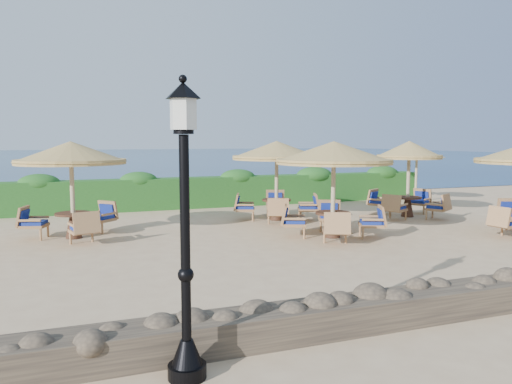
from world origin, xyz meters
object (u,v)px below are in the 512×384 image
cafe_set_0 (334,168)px  cafe_set_4 (409,170)px  extra_parasol (417,152)px  cafe_set_2 (71,167)px  cafe_set_3 (277,165)px  lamp_post (185,244)px

cafe_set_0 → cafe_set_4: bearing=28.8°
extra_parasol → cafe_set_2: size_ratio=0.81×
extra_parasol → cafe_set_3: cafe_set_3 is taller
cafe_set_0 → cafe_set_4: same height
cafe_set_2 → cafe_set_0: bearing=-19.6°
cafe_set_0 → cafe_set_4: size_ratio=1.16×
cafe_set_0 → cafe_set_2: size_ratio=1.09×
cafe_set_2 → cafe_set_3: size_ratio=0.99×
cafe_set_0 → cafe_set_3: same height
extra_parasol → lamp_post: bearing=-136.4°
cafe_set_4 → cafe_set_0: bearing=-151.2°
extra_parasol → cafe_set_4: size_ratio=0.87×
lamp_post → cafe_set_4: lamp_post is taller
cafe_set_0 → cafe_set_4: (4.30, 2.36, -0.27)m
extra_parasol → cafe_set_2: bearing=-167.8°
extra_parasol → cafe_set_2: cafe_set_2 is taller
cafe_set_3 → extra_parasol: bearing=15.7°
lamp_post → cafe_set_3: 11.28m
lamp_post → cafe_set_2: (-1.11, 9.04, 0.39)m
cafe_set_4 → extra_parasol: bearing=47.9°
cafe_set_0 → extra_parasol: bearing=37.4°
lamp_post → cafe_set_4: (9.89, 9.00, 0.10)m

